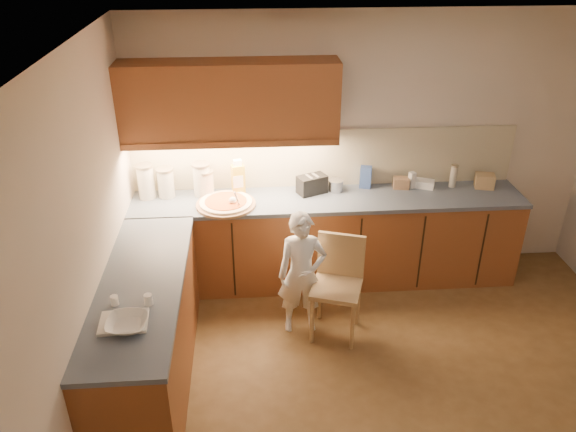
% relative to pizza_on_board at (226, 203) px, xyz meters
% --- Properties ---
extents(room, '(4.54, 4.50, 2.62)m').
position_rel_pizza_on_board_xyz_m(room, '(1.35, -1.60, 0.73)').
color(room, brown).
rests_on(room, ground).
extents(l_counter, '(3.77, 2.62, 0.92)m').
position_rel_pizza_on_board_xyz_m(l_counter, '(0.42, -0.35, -0.48)').
color(l_counter, brown).
rests_on(l_counter, ground).
extents(backsplash, '(3.75, 0.02, 0.58)m').
position_rel_pizza_on_board_xyz_m(backsplash, '(0.97, 0.39, 0.27)').
color(backsplash, beige).
rests_on(backsplash, l_counter).
extents(upper_cabinets, '(1.95, 0.36, 0.73)m').
position_rel_pizza_on_board_xyz_m(upper_cabinets, '(0.07, 0.23, 0.90)').
color(upper_cabinets, brown).
rests_on(upper_cabinets, ground).
extents(pizza_on_board, '(0.56, 0.56, 0.22)m').
position_rel_pizza_on_board_xyz_m(pizza_on_board, '(0.00, 0.00, 0.00)').
color(pizza_on_board, tan).
rests_on(pizza_on_board, l_counter).
extents(child, '(0.42, 0.28, 1.15)m').
position_rel_pizza_on_board_xyz_m(child, '(0.65, -0.67, -0.37)').
color(child, white).
rests_on(child, ground).
extents(wooden_chair, '(0.52, 0.52, 0.91)m').
position_rel_pizza_on_board_xyz_m(wooden_chair, '(0.96, -0.70, -0.42)').
color(wooden_chair, tan).
rests_on(wooden_chair, ground).
extents(mixing_bowl, '(0.29, 0.29, 0.07)m').
position_rel_pizza_on_board_xyz_m(mixing_bowl, '(-0.60, -1.73, 0.01)').
color(mixing_bowl, white).
rests_on(mixing_bowl, l_counter).
extents(canister_a, '(0.17, 0.17, 0.34)m').
position_rel_pizza_on_board_xyz_m(canister_a, '(-0.75, 0.23, 0.14)').
color(canister_a, silver).
rests_on(canister_a, l_counter).
extents(canister_b, '(0.17, 0.17, 0.29)m').
position_rel_pizza_on_board_xyz_m(canister_b, '(-0.57, 0.24, 0.12)').
color(canister_b, silver).
rests_on(canister_b, l_counter).
extents(canister_c, '(0.18, 0.18, 0.33)m').
position_rel_pizza_on_board_xyz_m(canister_c, '(-0.23, 0.24, 0.14)').
color(canister_c, beige).
rests_on(canister_c, l_counter).
extents(canister_d, '(0.16, 0.16, 0.26)m').
position_rel_pizza_on_board_xyz_m(canister_d, '(-0.19, 0.24, 0.10)').
color(canister_d, silver).
rests_on(canister_d, l_counter).
extents(oil_jug, '(0.14, 0.11, 0.36)m').
position_rel_pizza_on_board_xyz_m(oil_jug, '(0.12, 0.24, 0.14)').
color(oil_jug, gold).
rests_on(oil_jug, l_counter).
extents(toaster, '(0.32, 0.25, 0.18)m').
position_rel_pizza_on_board_xyz_m(toaster, '(0.83, 0.22, 0.06)').
color(toaster, black).
rests_on(toaster, l_counter).
extents(steel_pot, '(0.15, 0.15, 0.12)m').
position_rel_pizza_on_board_xyz_m(steel_pot, '(1.06, 0.25, 0.03)').
color(steel_pot, '#AFAEB3').
rests_on(steel_pot, l_counter).
extents(blue_box, '(0.13, 0.10, 0.22)m').
position_rel_pizza_on_board_xyz_m(blue_box, '(1.37, 0.30, 0.09)').
color(blue_box, '#33509A').
rests_on(blue_box, l_counter).
extents(card_box_a, '(0.17, 0.13, 0.11)m').
position_rel_pizza_on_board_xyz_m(card_box_a, '(1.72, 0.26, 0.03)').
color(card_box_a, '#A47D58').
rests_on(card_box_a, l_counter).
extents(white_bottle, '(0.07, 0.07, 0.17)m').
position_rel_pizza_on_board_xyz_m(white_bottle, '(1.82, 0.25, 0.06)').
color(white_bottle, white).
rests_on(white_bottle, l_counter).
extents(flat_pack, '(0.22, 0.19, 0.07)m').
position_rel_pizza_on_board_xyz_m(flat_pack, '(1.96, 0.26, 0.01)').
color(flat_pack, white).
rests_on(flat_pack, l_counter).
extents(tall_jar, '(0.07, 0.07, 0.23)m').
position_rel_pizza_on_board_xyz_m(tall_jar, '(2.24, 0.26, 0.09)').
color(tall_jar, beige).
rests_on(tall_jar, l_counter).
extents(card_box_b, '(0.21, 0.18, 0.14)m').
position_rel_pizza_on_board_xyz_m(card_box_b, '(2.54, 0.21, 0.05)').
color(card_box_b, tan).
rests_on(card_box_b, l_counter).
extents(dough_cloth, '(0.33, 0.26, 0.02)m').
position_rel_pizza_on_board_xyz_m(dough_cloth, '(-0.64, -1.67, -0.01)').
color(dough_cloth, silver).
rests_on(dough_cloth, l_counter).
extents(spice_jar_a, '(0.06, 0.06, 0.07)m').
position_rel_pizza_on_board_xyz_m(spice_jar_a, '(-0.73, -1.46, 0.01)').
color(spice_jar_a, white).
rests_on(spice_jar_a, l_counter).
extents(spice_jar_b, '(0.06, 0.06, 0.08)m').
position_rel_pizza_on_board_xyz_m(spice_jar_b, '(-0.50, -1.47, 0.01)').
color(spice_jar_b, white).
rests_on(spice_jar_b, l_counter).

